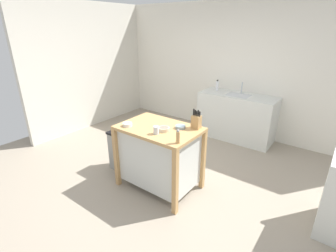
{
  "coord_description": "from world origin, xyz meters",
  "views": [
    {
      "loc": [
        1.86,
        -2.43,
        2.13
      ],
      "look_at": [
        -0.0,
        0.07,
        0.86
      ],
      "focal_mm": 26.38,
      "sensor_mm": 36.0,
      "label": 1
    }
  ],
  "objects": [
    {
      "name": "pepper_grinder",
      "position": [
        0.46,
        -0.37,
        0.99
      ],
      "size": [
        0.04,
        0.04,
        0.17
      ],
      "color": "tan",
      "rests_on": "kitchen_island"
    },
    {
      "name": "sink_faucet",
      "position": [
        0.19,
        2.21,
        1.01
      ],
      "size": [
        0.02,
        0.02,
        0.22
      ],
      "color": "#B7BCC1",
      "rests_on": "sink_counter"
    },
    {
      "name": "drinking_cup",
      "position": [
        0.11,
        -0.31,
        0.96
      ],
      "size": [
        0.07,
        0.07,
        0.1
      ],
      "color": "silver",
      "rests_on": "kitchen_island"
    },
    {
      "name": "bowl_ceramic_wide",
      "position": [
        0.24,
        0.01,
        0.93
      ],
      "size": [
        0.13,
        0.13,
        0.04
      ],
      "color": "gray",
      "rests_on": "kitchen_island"
    },
    {
      "name": "bowl_ceramic_small",
      "position": [
        0.13,
        -0.19,
        0.93
      ],
      "size": [
        0.14,
        0.14,
        0.05
      ],
      "color": "beige",
      "rests_on": "kitchen_island"
    },
    {
      "name": "kitchen_island",
      "position": [
        -0.0,
        -0.13,
        0.51
      ],
      "size": [
        1.05,
        0.71,
        0.91
      ],
      "color": "tan",
      "rests_on": "ground"
    },
    {
      "name": "trash_bin",
      "position": [
        -0.77,
        -0.11,
        0.32
      ],
      "size": [
        0.36,
        0.28,
        0.63
      ],
      "color": "gray",
      "rests_on": "ground"
    },
    {
      "name": "bowl_stoneware_deep",
      "position": [
        -0.35,
        -0.35,
        0.93
      ],
      "size": [
        0.12,
        0.12,
        0.04
      ],
      "color": "silver",
      "rests_on": "kitchen_island"
    },
    {
      "name": "knife_block",
      "position": [
        0.4,
        0.13,
        1.0
      ],
      "size": [
        0.11,
        0.09,
        0.25
      ],
      "color": "tan",
      "rests_on": "kitchen_island"
    },
    {
      "name": "wall_left",
      "position": [
        -2.74,
        0.91,
        1.3
      ],
      "size": [
        0.1,
        3.02,
        2.6
      ],
      "primitive_type": "cube",
      "color": "silver",
      "rests_on": "ground"
    },
    {
      "name": "sink_counter",
      "position": [
        0.19,
        2.07,
        0.45
      ],
      "size": [
        1.46,
        0.6,
        0.9
      ],
      "color": "silver",
      "rests_on": "ground"
    },
    {
      "name": "bottle_spray_cleaner",
      "position": [
        -0.29,
        2.13,
        1.0
      ],
      "size": [
        0.05,
        0.05,
        0.22
      ],
      "color": "white",
      "rests_on": "sink_counter"
    },
    {
      "name": "ground_plane",
      "position": [
        0.0,
        0.0,
        0.0
      ],
      "size": [
        6.49,
        6.49,
        0.0
      ],
      "primitive_type": "plane",
      "color": "gray",
      "rests_on": "ground"
    },
    {
      "name": "wall_back",
      "position": [
        0.0,
        2.42,
        1.3
      ],
      "size": [
        5.49,
        0.1,
        2.6
      ],
      "primitive_type": "cube",
      "color": "silver",
      "rests_on": "ground"
    }
  ]
}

